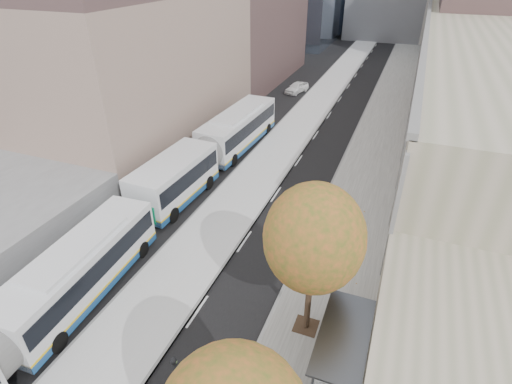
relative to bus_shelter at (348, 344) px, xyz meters
The scene contains 9 objects.
bus_platform 25.96m from the bus_shelter, 111.69° to the left, with size 4.25×150.00×0.15m, color silver.
sidewalk 24.19m from the bus_shelter, 93.72° to the left, with size 4.75×150.00×0.08m, color slate.
building_tan 53.97m from the bus_shelter, 79.52° to the left, with size 18.00×92.00×8.00m, color gray.
bus_shelter is the anchor object (origin of this frame).
tree_c 4.23m from the bus_shelter, 135.67° to the left, with size 4.20×4.20×7.28m.
bus_near 13.65m from the bus_shelter, 163.92° to the right, with size 3.42×17.52×2.90m.
bus_far 20.56m from the bus_shelter, 130.86° to the left, with size 3.60×19.33×3.20m.
cyclist 6.88m from the bus_shelter, 154.81° to the right, with size 0.77×1.57×1.93m.
distant_car 40.06m from the bus_shelter, 108.99° to the left, with size 1.55×3.84×1.31m, color white.
Camera 1 is at (6.10, 0.11, 15.15)m, focal length 28.00 mm.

